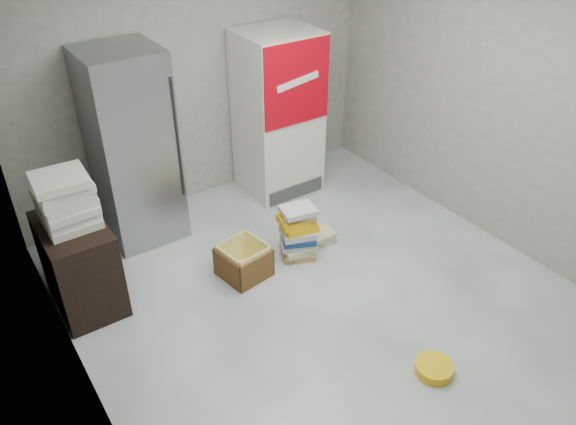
# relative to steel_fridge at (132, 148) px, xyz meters

# --- Properties ---
(ground) EXTENTS (5.00, 5.00, 0.00)m
(ground) POSITION_rel_steel_fridge_xyz_m (0.90, -2.13, -0.95)
(ground) COLOR silver
(ground) RESTS_ON ground
(room_shell) EXTENTS (4.04, 5.04, 2.82)m
(room_shell) POSITION_rel_steel_fridge_xyz_m (0.90, -2.13, 0.85)
(room_shell) COLOR #A4A094
(room_shell) RESTS_ON ground
(steel_fridge) EXTENTS (0.70, 0.72, 1.90)m
(steel_fridge) POSITION_rel_steel_fridge_xyz_m (0.00, 0.00, 0.00)
(steel_fridge) COLOR #A6AAAE
(steel_fridge) RESTS_ON ground
(coke_cooler) EXTENTS (0.80, 0.73, 1.80)m
(coke_cooler) POSITION_rel_steel_fridge_xyz_m (1.65, -0.01, -0.05)
(coke_cooler) COLOR silver
(coke_cooler) RESTS_ON ground
(wood_shelf) EXTENTS (0.50, 0.80, 0.80)m
(wood_shelf) POSITION_rel_steel_fridge_xyz_m (-0.83, -0.73, -0.55)
(wood_shelf) COLOR black
(wood_shelf) RESTS_ON ground
(supply_box_stack) EXTENTS (0.43, 0.45, 0.45)m
(supply_box_stack) POSITION_rel_steel_fridge_xyz_m (-0.82, -0.73, 0.08)
(supply_box_stack) COLOR silver
(supply_box_stack) RESTS_ON wood_shelf
(phonebook_stack_main) EXTENTS (0.40, 0.38, 0.56)m
(phonebook_stack_main) POSITION_rel_steel_fridge_xyz_m (1.05, -1.24, -0.67)
(phonebook_stack_main) COLOR #A27D4D
(phonebook_stack_main) RESTS_ON ground
(phonebook_stack_side) EXTENTS (0.35, 0.29, 0.13)m
(phonebook_stack_side) POSITION_rel_steel_fridge_xyz_m (1.34, -1.17, -0.89)
(phonebook_stack_side) COLOR #C7C090
(phonebook_stack_side) RESTS_ON ground
(cardboard_box) EXTENTS (0.46, 0.46, 0.32)m
(cardboard_box) POSITION_rel_steel_fridge_xyz_m (0.48, -1.19, -0.82)
(cardboard_box) COLOR yellow
(cardboard_box) RESTS_ON ground
(bucket_lid) EXTENTS (0.37, 0.37, 0.08)m
(bucket_lid) POSITION_rel_steel_fridge_xyz_m (1.08, -3.00, -0.91)
(bucket_lid) COLOR gold
(bucket_lid) RESTS_ON ground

